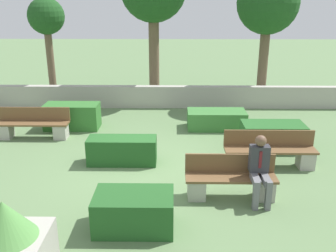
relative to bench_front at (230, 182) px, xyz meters
name	(u,v)px	position (x,y,z in m)	size (l,w,h in m)	color
ground_plane	(145,168)	(-1.86, 1.36, -0.34)	(60.00, 60.00, 0.00)	#607F51
perimeter_wall	(155,97)	(-1.86, 6.67, 0.07)	(14.74, 0.30, 0.81)	#ADA89E
bench_front	(230,182)	(0.00, 0.00, 0.00)	(1.84, 0.48, 0.87)	brown
bench_left_side	(270,153)	(1.15, 1.48, 0.01)	(2.18, 0.49, 0.87)	brown
bench_right_side	(33,126)	(-5.25, 3.39, 0.01)	(2.08, 0.48, 0.87)	brown
person_seated_man	(260,166)	(0.54, -0.14, 0.42)	(0.38, 0.64, 1.36)	slate
hedge_block_near_left	(216,120)	(0.18, 4.31, -0.06)	(1.81, 0.89, 0.56)	#3D7A38
hedge_block_near_right	(72,116)	(-4.33, 4.25, 0.05)	(1.67, 0.77, 0.78)	#33702D
hedge_block_mid_left	(122,150)	(-2.43, 1.65, -0.01)	(1.68, 0.61, 0.66)	#235623
hedge_block_mid_right	(134,211)	(-1.85, -1.12, -0.01)	(1.39, 0.85, 0.66)	#235623
hedge_block_far_left	(273,136)	(1.53, 2.70, 0.01)	(1.66, 0.86, 0.69)	#286028
planter_corner_left	(9,245)	(-3.50, -2.42, 0.24)	(1.06, 1.06, 1.27)	#ADA89E
tree_leftmost	(46,20)	(-5.89, 7.46, 2.77)	(1.35, 1.35, 3.93)	brown
tree_center_right	(268,5)	(2.17, 7.17, 3.31)	(2.22, 2.22, 4.83)	brown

